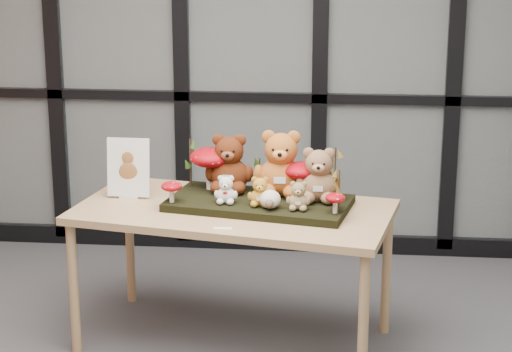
# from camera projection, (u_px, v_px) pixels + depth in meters

# --- Properties ---
(room_shell) EXTENTS (5.00, 5.00, 5.00)m
(room_shell) POSITION_uv_depth(u_px,v_px,m) (184.00, 56.00, 3.49)
(room_shell) COLOR #B9B7AE
(room_shell) RESTS_ON floor
(glass_partition) EXTENTS (4.90, 0.06, 2.78)m
(glass_partition) POSITION_uv_depth(u_px,v_px,m) (250.00, 41.00, 5.93)
(glass_partition) COLOR #2D383F
(glass_partition) RESTS_ON floor
(display_table) EXTENTS (1.72, 1.09, 0.75)m
(display_table) POSITION_uv_depth(u_px,v_px,m) (233.00, 220.00, 4.75)
(display_table) COLOR tan
(display_table) RESTS_ON floor
(diorama_tray) EXTENTS (0.99, 0.63, 0.04)m
(diorama_tray) POSITION_uv_depth(u_px,v_px,m) (259.00, 203.00, 4.75)
(diorama_tray) COLOR black
(diorama_tray) RESTS_ON display_table
(bear_pooh_yellow) EXTENTS (0.33, 0.31, 0.38)m
(bear_pooh_yellow) POSITION_uv_depth(u_px,v_px,m) (281.00, 159.00, 4.78)
(bear_pooh_yellow) COLOR #B85F23
(bear_pooh_yellow) RESTS_ON diorama_tray
(bear_brown_medium) EXTENTS (0.30, 0.28, 0.34)m
(bear_brown_medium) POSITION_uv_depth(u_px,v_px,m) (229.00, 160.00, 4.86)
(bear_brown_medium) COLOR #4F1F0C
(bear_brown_medium) RESTS_ON diorama_tray
(bear_tan_back) EXTENTS (0.27, 0.25, 0.30)m
(bear_tan_back) POSITION_uv_depth(u_px,v_px,m) (319.00, 171.00, 4.70)
(bear_tan_back) COLOR #8E6343
(bear_tan_back) RESTS_ON diorama_tray
(bear_small_yellow) EXTENTS (0.14, 0.14, 0.16)m
(bear_small_yellow) POSITION_uv_depth(u_px,v_px,m) (260.00, 190.00, 4.63)
(bear_small_yellow) COLOR #BB8225
(bear_small_yellow) RESTS_ON diorama_tray
(bear_white_bow) EXTENTS (0.14, 0.13, 0.16)m
(bear_white_bow) POSITION_uv_depth(u_px,v_px,m) (226.00, 188.00, 4.67)
(bear_white_bow) COLOR white
(bear_white_bow) RESTS_ON diorama_tray
(bear_beige_small) EXTENTS (0.14, 0.13, 0.16)m
(bear_beige_small) POSITION_uv_depth(u_px,v_px,m) (298.00, 194.00, 4.57)
(bear_beige_small) COLOR #977A51
(bear_beige_small) RESTS_ON diorama_tray
(plush_cream_hedgehog) EXTENTS (0.09, 0.09, 0.10)m
(plush_cream_hedgehog) POSITION_uv_depth(u_px,v_px,m) (270.00, 198.00, 4.59)
(plush_cream_hedgehog) COLOR white
(plush_cream_hedgehog) RESTS_ON diorama_tray
(mushroom_back_left) EXTENTS (0.22, 0.22, 0.25)m
(mushroom_back_left) POSITION_uv_depth(u_px,v_px,m) (211.00, 166.00, 4.90)
(mushroom_back_left) COLOR #93040D
(mushroom_back_left) RESTS_ON diorama_tray
(mushroom_back_right) EXTENTS (0.18, 0.18, 0.20)m
(mushroom_back_right) POSITION_uv_depth(u_px,v_px,m) (301.00, 178.00, 4.76)
(mushroom_back_right) COLOR #93040D
(mushroom_back_right) RESTS_ON diorama_tray
(mushroom_front_left) EXTENTS (0.11, 0.11, 0.12)m
(mushroom_front_left) POSITION_uv_depth(u_px,v_px,m) (172.00, 191.00, 4.69)
(mushroom_front_left) COLOR #93040D
(mushroom_front_left) RESTS_ON diorama_tray
(mushroom_front_right) EXTENTS (0.10, 0.10, 0.11)m
(mushroom_front_right) POSITION_uv_depth(u_px,v_px,m) (335.00, 202.00, 4.52)
(mushroom_front_right) COLOR #93040D
(mushroom_front_right) RESTS_ON diorama_tray
(sprig_green_far_left) EXTENTS (0.05, 0.05, 0.26)m
(sprig_green_far_left) POSITION_uv_depth(u_px,v_px,m) (190.00, 163.00, 4.93)
(sprig_green_far_left) COLOR #11330B
(sprig_green_far_left) RESTS_ON diorama_tray
(sprig_green_mid_left) EXTENTS (0.05, 0.05, 0.26)m
(sprig_green_mid_left) POSITION_uv_depth(u_px,v_px,m) (222.00, 163.00, 4.94)
(sprig_green_mid_left) COLOR #11330B
(sprig_green_mid_left) RESTS_ON diorama_tray
(sprig_dry_far_right) EXTENTS (0.05, 0.05, 0.28)m
(sprig_dry_far_right) POSITION_uv_depth(u_px,v_px,m) (335.00, 174.00, 4.70)
(sprig_dry_far_right) COLOR brown
(sprig_dry_far_right) RESTS_ON diorama_tray
(sprig_dry_mid_right) EXTENTS (0.05, 0.05, 0.20)m
(sprig_dry_mid_right) POSITION_uv_depth(u_px,v_px,m) (339.00, 189.00, 4.58)
(sprig_dry_mid_right) COLOR brown
(sprig_dry_mid_right) RESTS_ON diorama_tray
(sprig_green_centre) EXTENTS (0.05, 0.05, 0.17)m
(sprig_green_centre) POSITION_uv_depth(u_px,v_px,m) (260.00, 174.00, 4.90)
(sprig_green_centre) COLOR #11330B
(sprig_green_centre) RESTS_ON diorama_tray
(sign_holder) EXTENTS (0.23, 0.06, 0.32)m
(sign_holder) POSITION_uv_depth(u_px,v_px,m) (128.00, 170.00, 4.87)
(sign_holder) COLOR silver
(sign_holder) RESTS_ON display_table
(label_card) EXTENTS (0.09, 0.03, 0.00)m
(label_card) POSITION_uv_depth(u_px,v_px,m) (223.00, 228.00, 4.42)
(label_card) COLOR white
(label_card) RESTS_ON display_table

